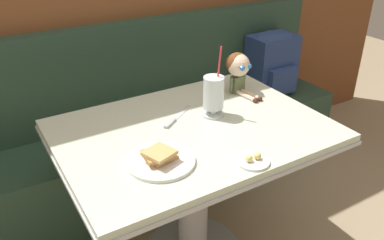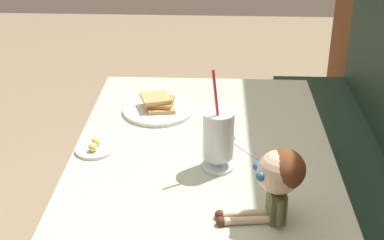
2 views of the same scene
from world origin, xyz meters
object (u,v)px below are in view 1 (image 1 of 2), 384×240
Objects in this scene: toast_plate at (160,159)px; butter_saucer at (253,160)px; butter_knife at (174,120)px; seated_doll at (238,67)px; backpack at (272,62)px; milkshake_glass at (214,95)px.

toast_plate reaches higher than butter_saucer.
butter_knife is 0.91× the size of seated_doll.
backpack is at bearing 32.60° from toast_plate.
seated_doll is at bearing -145.36° from backpack.
butter_knife is (-0.09, 0.42, -0.00)m from butter_saucer.
backpack is (1.20, 0.77, -0.10)m from toast_plate.
butter_saucer is (-0.08, -0.38, -0.09)m from milkshake_glass.
seated_doll reaches higher than backpack.
toast_plate is 0.32m from butter_knife.
backpack is (0.83, 0.56, -0.18)m from milkshake_glass.
toast_plate is 2.08× the size of butter_saucer.
toast_plate is 1.12× the size of seated_doll.
seated_doll is (0.24, 0.15, 0.03)m from milkshake_glass.
butter_saucer is 0.63m from seated_doll.
milkshake_glass is at bearing 78.04° from butter_saucer.
milkshake_glass is 0.20m from butter_knife.
backpack is at bearing 45.71° from butter_saucer.
toast_plate is at bearing 149.27° from butter_saucer.
seated_doll reaches higher than butter_saucer.
seated_doll is (0.61, 0.36, 0.11)m from toast_plate.
milkshake_glass is at bearing -146.25° from backpack.
milkshake_glass is at bearing -14.03° from butter_knife.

